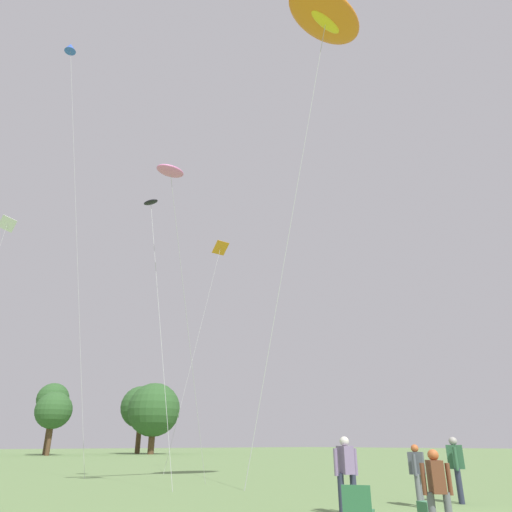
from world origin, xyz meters
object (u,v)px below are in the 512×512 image
object	(u,v)px
person_brown_coat	(417,470)
small_kite_bird_shape	(170,173)
small_kite_box_yellow	(4,233)
person_grey_haired_man	(437,487)
small_kite_triangle_green	(151,207)
tree_oak_left	(54,410)
person_child_front	(346,469)
small_kite_stunt_black	(71,51)
tree_broad_distant	(141,407)
person_tall_center	(456,464)
tree_pine_center	(53,400)
small_kite_diamond_red	(219,256)
big_show_kite	(322,14)
folding_chair	(358,507)
tree_oak_right	(154,410)

from	to	relation	value
person_brown_coat	small_kite_bird_shape	distance (m)	13.70
small_kite_box_yellow	person_grey_haired_man	bearing A→B (deg)	177.18
person_brown_coat	small_kite_triangle_green	distance (m)	15.42
tree_oak_left	person_brown_coat	bearing A→B (deg)	-99.05
person_child_front	tree_oak_left	bearing A→B (deg)	11.48
small_kite_stunt_black	tree_broad_distant	size ratio (longest dim) A/B	2.48
person_tall_center	small_kite_bird_shape	distance (m)	14.28
person_child_front	person_grey_haired_man	world-z (taller)	person_child_front
person_grey_haired_man	tree_broad_distant	xyz separation A→B (m)	(28.38, 67.67, 6.12)
small_kite_bird_shape	tree_pine_center	world-z (taller)	small_kite_bird_shape
small_kite_bird_shape	tree_oak_left	size ratio (longest dim) A/B	1.48
person_brown_coat	small_kite_bird_shape	size ratio (longest dim) A/B	0.12
person_brown_coat	tree_broad_distant	size ratio (longest dim) A/B	0.15
person_child_front	person_tall_center	size ratio (longest dim) A/B	0.99
small_kite_diamond_red	tree_oak_left	xyz separation A→B (m)	(5.02, 44.95, -7.49)
small_kite_stunt_black	tree_oak_left	bearing A→B (deg)	-154.95
person_grey_haired_man	small_kite_triangle_green	size ratio (longest dim) A/B	0.12
small_kite_triangle_green	small_kite_box_yellow	world-z (taller)	small_kite_box_yellow
person_brown_coat	small_kite_box_yellow	distance (m)	31.16
small_kite_box_yellow	person_brown_coat	bearing A→B (deg)	-174.44
big_show_kite	small_kite_box_yellow	distance (m)	25.72
person_tall_center	folding_chair	world-z (taller)	person_tall_center
small_kite_box_yellow	tree_pine_center	bearing A→B (deg)	-31.53
small_kite_triangle_green	tree_pine_center	world-z (taller)	small_kite_triangle_green
tree_oak_right	tree_broad_distant	bearing A→B (deg)	84.35
person_child_front	tree_broad_distant	world-z (taller)	tree_broad_distant
person_child_front	small_kite_bird_shape	distance (m)	12.97
person_tall_center	tree_oak_right	xyz separation A→B (m)	(22.55, 59.83, 5.30)
person_brown_coat	person_tall_center	bearing A→B (deg)	-122.19
person_grey_haired_man	tree_broad_distant	distance (m)	73.63
small_kite_triangle_green	tree_oak_right	size ratio (longest dim) A/B	1.19
person_child_front	folding_chair	bearing A→B (deg)	155.83
folding_chair	small_kite_box_yellow	world-z (taller)	small_kite_box_yellow
big_show_kite	small_kite_diamond_red	distance (m)	15.75
small_kite_stunt_black	small_kite_bird_shape	bearing A→B (deg)	58.61
small_kite_stunt_black	tree_broad_distant	bearing A→B (deg)	-167.77
person_grey_haired_man	small_kite_box_yellow	distance (m)	33.09
tree_oak_left	tree_broad_distant	bearing A→B (deg)	14.55
person_brown_coat	tree_oak_left	distance (m)	61.99
small_kite_diamond_red	small_kite_triangle_green	xyz separation A→B (m)	(-7.94, -5.71, -1.35)
person_tall_center	tree_broad_distant	size ratio (longest dim) A/B	0.16
person_child_front	tree_oak_right	distance (m)	65.25
big_show_kite	person_child_front	world-z (taller)	big_show_kite
tree_oak_right	big_show_kite	bearing A→B (deg)	-112.46
small_kite_triangle_green	tree_oak_right	world-z (taller)	small_kite_triangle_green
big_show_kite	small_kite_stunt_black	world-z (taller)	small_kite_stunt_black
small_kite_box_yellow	tree_oak_left	world-z (taller)	small_kite_box_yellow
small_kite_diamond_red	tree_oak_right	size ratio (longest dim) A/B	1.38
person_brown_coat	folding_chair	bearing A→B (deg)	90.45
person_tall_center	small_kite_box_yellow	distance (m)	31.70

